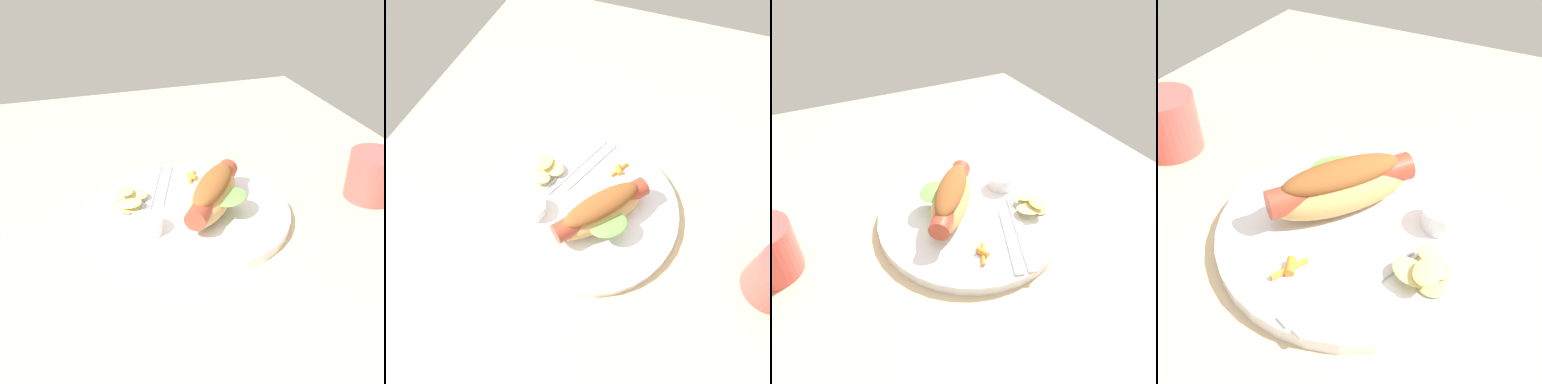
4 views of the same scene
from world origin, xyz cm
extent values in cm
cube|color=tan|center=(0.00, 0.00, -0.90)|extent=(120.00, 90.00, 1.80)
cylinder|color=white|center=(1.85, -2.53, 0.80)|extent=(30.01, 30.01, 1.60)
ellipsoid|color=tan|center=(3.56, -0.28, 4.05)|extent=(16.11, 14.14, 4.90)
cylinder|color=#A33D28|center=(3.56, -0.28, 4.91)|extent=(15.27, 12.70, 3.21)
ellipsoid|color=brown|center=(3.56, -0.28, 6.35)|extent=(13.35, 11.58, 2.70)
ellipsoid|color=#6BB74C|center=(5.85, 1.97, 5.03)|extent=(7.35, 7.39, 0.83)
cylinder|color=white|center=(6.10, -10.99, 2.82)|extent=(4.66, 4.66, 2.43)
cube|color=silver|center=(-6.97, -6.87, 1.80)|extent=(12.52, 5.78, 0.40)
cube|color=silver|center=(0.41, -10.19, 1.80)|extent=(3.09, 1.43, 0.40)
cube|color=silver|center=(0.57, -9.77, 1.80)|extent=(3.09, 1.43, 0.40)
cube|color=silver|center=(0.73, -9.35, 1.80)|extent=(3.09, 1.43, 0.40)
cube|color=silver|center=(-6.32, -5.19, 1.78)|extent=(13.08, 6.22, 0.36)
ellipsoid|color=#D7C775|center=(-2.31, -13.07, 1.85)|extent=(4.62, 4.62, 0.50)
ellipsoid|color=#D7C775|center=(-0.59, -12.42, 2.23)|extent=(4.48, 4.67, 1.09)
ellipsoid|color=#D7C775|center=(-2.73, -10.82, 2.89)|extent=(4.73, 5.06, 0.87)
ellipsoid|color=#D7C775|center=(0.03, -12.11, 3.06)|extent=(3.18, 3.93, 0.99)
ellipsoid|color=#D7C775|center=(-2.67, -12.47, 3.79)|extent=(3.80, 3.06, 1.01)
cylinder|color=orange|center=(-7.10, -0.06, 1.91)|extent=(3.88, 2.44, 0.62)
cylinder|color=orange|center=(-6.91, -0.42, 2.09)|extent=(2.19, 1.76, 0.98)
camera|label=1|loc=(60.48, -21.25, 41.33)|focal=43.86mm
camera|label=2|loc=(32.70, 7.01, 55.22)|focal=34.87mm
camera|label=3|loc=(-37.39, 18.27, 40.38)|focal=33.52mm
camera|label=4|loc=(-31.43, -19.57, 37.02)|focal=44.15mm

